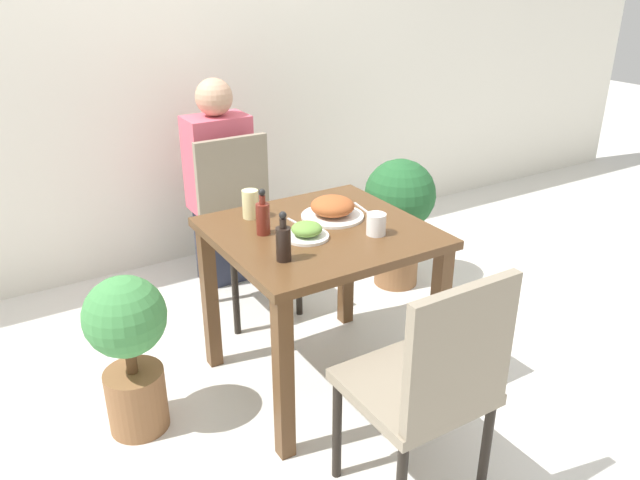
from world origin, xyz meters
TOP-DOWN VIEW (x-y plane):
  - ground_plane at (0.00, 0.00)m, footprint 16.00×16.00m
  - wall_back at (0.00, 1.54)m, footprint 8.00×0.05m
  - dining_table at (0.00, 0.00)m, footprint 0.83×0.79m
  - chair_near at (-0.08, -0.80)m, footprint 0.42×0.42m
  - chair_far at (0.01, 0.79)m, footprint 0.42×0.42m
  - food_plate at (0.11, 0.08)m, footprint 0.27×0.27m
  - side_plate at (-0.09, -0.05)m, footprint 0.18×0.18m
  - drink_cup at (0.16, -0.16)m, footprint 0.08×0.08m
  - juice_glass at (-0.19, 0.26)m, footprint 0.07×0.07m
  - sauce_bottle at (-0.26, -0.18)m, footprint 0.06×0.06m
  - condiment_bottle at (-0.22, 0.07)m, footprint 0.06×0.06m
  - fork_utensil at (-0.05, 0.08)m, footprint 0.02×0.17m
  - spoon_utensil at (0.27, 0.08)m, footprint 0.04×0.18m
  - potted_plant_left at (-0.79, 0.10)m, footprint 0.31×0.31m
  - potted_plant_right at (0.85, 0.55)m, footprint 0.40×0.40m
  - person_figure at (0.03, 1.12)m, footprint 0.34×0.22m

SIDE VIEW (x-z plane):
  - ground_plane at x=0.00m, z-range 0.00..0.00m
  - potted_plant_left at x=-0.79m, z-range 0.06..0.72m
  - potted_plant_right at x=0.85m, z-range 0.09..0.84m
  - chair_near at x=-0.08m, z-range 0.06..0.96m
  - chair_far at x=0.01m, z-range 0.06..0.96m
  - person_figure at x=0.03m, z-range 0.00..1.17m
  - dining_table at x=0.00m, z-range 0.24..0.97m
  - fork_utensil at x=-0.05m, z-range 0.73..0.73m
  - spoon_utensil at x=0.27m, z-range 0.73..0.73m
  - side_plate at x=-0.09m, z-range 0.72..0.79m
  - food_plate at x=0.11m, z-range 0.72..0.82m
  - drink_cup at x=0.16m, z-range 0.73..0.82m
  - juice_glass at x=-0.19m, z-range 0.73..0.85m
  - sauce_bottle at x=-0.26m, z-range 0.71..0.90m
  - condiment_bottle at x=-0.22m, z-range 0.71..0.90m
  - wall_back at x=0.00m, z-range 0.00..2.60m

